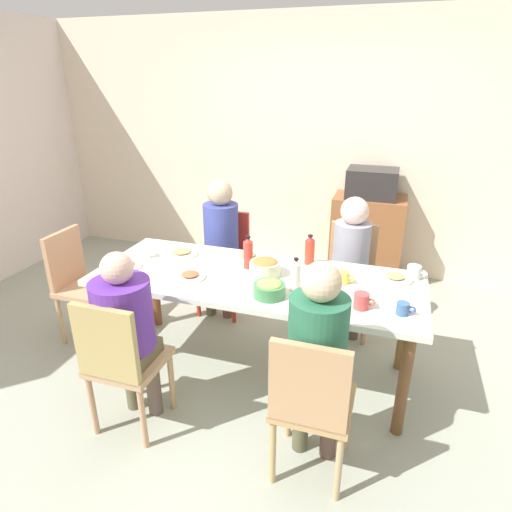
# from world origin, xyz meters

# --- Properties ---
(ground_plane) EXTENTS (7.26, 7.26, 0.00)m
(ground_plane) POSITION_xyz_m (0.00, 0.00, 0.00)
(ground_plane) COLOR #9BA291
(wall_back) EXTENTS (6.29, 0.12, 2.60)m
(wall_back) POSITION_xyz_m (0.00, 2.09, 1.30)
(wall_back) COLOR beige
(wall_back) RESTS_ON ground_plane
(dining_table) EXTENTS (2.21, 0.86, 0.75)m
(dining_table) POSITION_xyz_m (0.00, 0.00, 0.67)
(dining_table) COLOR silver
(dining_table) RESTS_ON ground_plane
(chair_0) EXTENTS (0.40, 0.40, 0.90)m
(chair_0) POSITION_xyz_m (-0.55, -0.81, 0.51)
(chair_0) COLOR tan
(chair_0) RESTS_ON ground_plane
(person_0) EXTENTS (0.34, 0.34, 1.14)m
(person_0) POSITION_xyz_m (-0.55, -0.72, 0.69)
(person_0) COLOR brown
(person_0) RESTS_ON ground_plane
(chair_1) EXTENTS (0.40, 0.40, 0.90)m
(chair_1) POSITION_xyz_m (0.55, 0.81, 0.51)
(chair_1) COLOR tan
(chair_1) RESTS_ON ground_plane
(person_1) EXTENTS (0.30, 0.30, 1.16)m
(person_1) POSITION_xyz_m (0.55, 0.72, 0.70)
(person_1) COLOR brown
(person_1) RESTS_ON ground_plane
(chair_2) EXTENTS (0.40, 0.40, 0.90)m
(chair_2) POSITION_xyz_m (-0.55, 0.81, 0.51)
(chair_2) COLOR red
(chair_2) RESTS_ON ground_plane
(person_2) EXTENTS (0.30, 0.30, 1.22)m
(person_2) POSITION_xyz_m (-0.55, 0.72, 0.73)
(person_2) COLOR brown
(person_2) RESTS_ON ground_plane
(chair_3) EXTENTS (0.40, 0.40, 0.90)m
(chair_3) POSITION_xyz_m (-1.49, 0.00, 0.51)
(chair_3) COLOR tan
(chair_3) RESTS_ON ground_plane
(chair_4) EXTENTS (0.40, 0.40, 0.90)m
(chair_4) POSITION_xyz_m (0.55, -0.81, 0.51)
(chair_4) COLOR tan
(chair_4) RESTS_ON ground_plane
(person_4) EXTENTS (0.30, 0.30, 1.23)m
(person_4) POSITION_xyz_m (0.55, -0.72, 0.73)
(person_4) COLOR brown
(person_4) RESTS_ON ground_plane
(plate_0) EXTENTS (0.25, 0.25, 0.04)m
(plate_0) POSITION_xyz_m (-0.66, 0.20, 0.77)
(plate_0) COLOR silver
(plate_0) RESTS_ON dining_table
(plate_1) EXTENTS (0.21, 0.21, 0.04)m
(plate_1) POSITION_xyz_m (-0.16, 0.29, 0.77)
(plate_1) COLOR silver
(plate_1) RESTS_ON dining_table
(plate_2) EXTENTS (0.23, 0.23, 0.04)m
(plate_2) POSITION_xyz_m (0.44, 0.05, 0.77)
(plate_2) COLOR silver
(plate_2) RESTS_ON dining_table
(plate_3) EXTENTS (0.22, 0.22, 0.04)m
(plate_3) POSITION_xyz_m (-0.93, -0.14, 0.77)
(plate_3) COLOR white
(plate_3) RESTS_ON dining_table
(plate_4) EXTENTS (0.21, 0.21, 0.04)m
(plate_4) POSITION_xyz_m (-0.42, -0.16, 0.77)
(plate_4) COLOR silver
(plate_4) RESTS_ON dining_table
(plate_5) EXTENTS (0.23, 0.23, 0.04)m
(plate_5) POSITION_xyz_m (0.90, 0.24, 0.77)
(plate_5) COLOR white
(plate_5) RESTS_ON dining_table
(bowl_0) EXTENTS (0.20, 0.20, 0.10)m
(bowl_0) POSITION_xyz_m (0.17, -0.25, 0.80)
(bowl_0) COLOR #42854F
(bowl_0) RESTS_ON dining_table
(bowl_1) EXTENTS (0.21, 0.21, 0.11)m
(bowl_1) POSITION_xyz_m (0.05, 0.05, 0.81)
(bowl_1) COLOR beige
(bowl_1) RESTS_ON dining_table
(cup_0) EXTENTS (0.13, 0.09, 0.10)m
(cup_0) POSITION_xyz_m (0.72, -0.22, 0.80)
(cup_0) COLOR #CD4744
(cup_0) RESTS_ON dining_table
(cup_1) EXTENTS (0.13, 0.09, 0.09)m
(cup_1) POSITION_xyz_m (1.01, 0.29, 0.80)
(cup_1) COLOR white
(cup_1) RESTS_ON dining_table
(cup_2) EXTENTS (0.11, 0.07, 0.08)m
(cup_2) POSITION_xyz_m (-0.88, 0.07, 0.79)
(cup_2) COLOR white
(cup_2) RESTS_ON dining_table
(cup_3) EXTENTS (0.11, 0.07, 0.08)m
(cup_3) POSITION_xyz_m (0.58, 0.08, 0.79)
(cup_3) COLOR #E4CE4A
(cup_3) RESTS_ON dining_table
(cup_4) EXTENTS (0.11, 0.07, 0.07)m
(cup_4) POSITION_xyz_m (0.95, -0.22, 0.79)
(cup_4) COLOR #3B6395
(cup_4) RESTS_ON dining_table
(cup_5) EXTENTS (0.11, 0.07, 0.08)m
(cup_5) POSITION_xyz_m (-0.80, -0.35, 0.79)
(cup_5) COLOR #EACD55
(cup_5) RESTS_ON dining_table
(bottle_0) EXTENTS (0.07, 0.07, 0.24)m
(bottle_0) POSITION_xyz_m (-0.10, 0.12, 0.86)
(bottle_0) COLOR red
(bottle_0) RESTS_ON dining_table
(bottle_1) EXTENTS (0.06, 0.06, 0.22)m
(bottle_1) POSITION_xyz_m (0.30, -0.12, 0.86)
(bottle_1) COLOR silver
(bottle_1) RESTS_ON dining_table
(bottle_2) EXTENTS (0.07, 0.07, 0.22)m
(bottle_2) POSITION_xyz_m (0.30, 0.33, 0.85)
(bottle_2) COLOR red
(bottle_2) RESTS_ON dining_table
(side_cabinet) EXTENTS (0.70, 0.44, 0.90)m
(side_cabinet) POSITION_xyz_m (0.61, 1.79, 0.45)
(side_cabinet) COLOR brown
(side_cabinet) RESTS_ON ground_plane
(microwave) EXTENTS (0.48, 0.36, 0.28)m
(microwave) POSITION_xyz_m (0.61, 1.79, 1.04)
(microwave) COLOR #2B2828
(microwave) RESTS_ON side_cabinet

